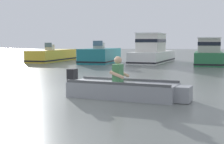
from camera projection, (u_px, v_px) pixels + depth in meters
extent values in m
plane|color=slate|center=(78.00, 94.00, 10.25)|extent=(120.00, 120.00, 0.00)
cube|color=gray|center=(123.00, 90.00, 9.58)|extent=(3.26, 1.70, 0.44)
cube|color=gray|center=(183.00, 94.00, 8.91)|extent=(0.51, 0.67, 0.42)
cube|color=#4D4E51|center=(129.00, 80.00, 10.03)|extent=(2.99, 0.69, 0.08)
cube|color=#4D4E51|center=(116.00, 84.00, 9.09)|extent=(2.99, 0.69, 0.08)
cube|color=#A0A2A8|center=(120.00, 84.00, 9.61)|extent=(0.48, 1.05, 0.06)
cylinder|color=black|center=(72.00, 86.00, 10.22)|extent=(0.12, 0.12, 0.54)
cube|color=black|center=(72.00, 74.00, 10.19)|extent=(0.29, 0.32, 0.32)
cube|color=#3F7F4C|center=(118.00, 73.00, 9.60)|extent=(0.28, 0.38, 0.52)
sphere|color=tan|center=(118.00, 60.00, 9.56)|extent=(0.22, 0.22, 0.22)
cylinder|color=tan|center=(122.00, 73.00, 9.78)|extent=(0.43, 0.17, 0.23)
cylinder|color=tan|center=(117.00, 75.00, 9.38)|extent=(0.43, 0.17, 0.23)
cube|color=gold|center=(52.00, 56.00, 27.12)|extent=(2.21, 5.95, 0.92)
cube|color=black|center=(52.00, 59.00, 27.15)|extent=(2.25, 5.99, 0.10)
cube|color=beige|center=(50.00, 47.00, 26.64)|extent=(0.64, 0.55, 0.44)
cube|color=slate|center=(48.00, 45.00, 26.37)|extent=(0.60, 0.09, 0.36)
cube|color=#1E727A|center=(100.00, 56.00, 24.88)|extent=(2.36, 4.53, 1.07)
cube|color=black|center=(100.00, 60.00, 24.92)|extent=(2.40, 4.57, 0.10)
cube|color=#B2ADA3|center=(99.00, 46.00, 24.50)|extent=(0.75, 0.55, 0.44)
cube|color=slate|center=(98.00, 43.00, 24.23)|extent=(0.72, 0.09, 0.36)
cube|color=white|center=(153.00, 57.00, 25.75)|extent=(3.16, 6.95, 0.83)
cube|color=black|center=(153.00, 60.00, 25.78)|extent=(3.21, 6.99, 0.10)
cube|color=silver|center=(151.00, 43.00, 25.09)|extent=(2.06, 3.04, 1.31)
cube|color=black|center=(151.00, 41.00, 25.08)|extent=(2.09, 3.08, 0.24)
cube|color=white|center=(151.00, 34.00, 25.03)|extent=(2.16, 3.20, 0.08)
cube|color=#287042|center=(209.00, 58.00, 23.13)|extent=(2.14, 5.01, 0.88)
cube|color=black|center=(208.00, 62.00, 23.16)|extent=(2.19, 5.06, 0.10)
cube|color=#B2ADA3|center=(209.00, 45.00, 22.63)|extent=(1.55, 2.15, 0.92)
cube|color=black|center=(209.00, 44.00, 22.61)|extent=(1.58, 2.18, 0.24)
cube|color=white|center=(209.00, 38.00, 22.58)|extent=(1.63, 2.26, 0.08)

